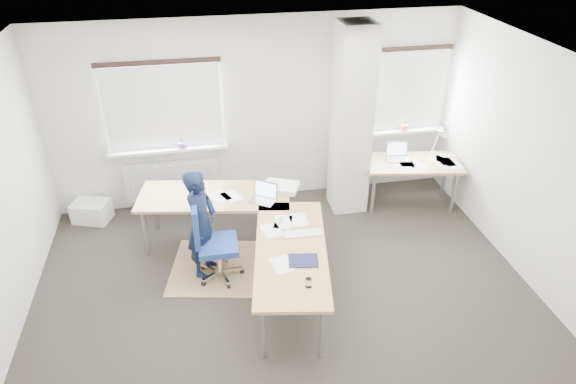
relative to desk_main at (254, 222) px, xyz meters
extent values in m
plane|color=black|center=(0.29, -0.73, -0.69)|extent=(6.00, 6.00, 0.00)
cube|color=#B9B4A8|center=(0.29, 1.77, 0.71)|extent=(6.00, 0.04, 2.80)
cube|color=#B9B4A8|center=(3.29, -0.73, 0.71)|extent=(0.04, 5.00, 2.80)
cube|color=white|center=(0.29, -0.73, 2.11)|extent=(6.00, 5.00, 0.04)
cube|color=#B9B4A8|center=(1.59, 1.22, 0.70)|extent=(0.50, 0.50, 2.78)
cube|color=white|center=(-1.01, 1.74, 0.91)|extent=(1.60, 0.04, 1.20)
cube|color=white|center=(-1.01, 1.70, 0.91)|extent=(1.60, 0.02, 1.20)
cube|color=white|center=(-1.01, 1.67, 0.29)|extent=(1.70, 0.20, 0.04)
cube|color=white|center=(2.59, 1.74, 0.91)|extent=(1.20, 0.04, 1.20)
cube|color=white|center=(2.59, 1.70, 0.91)|extent=(1.20, 0.02, 1.20)
cube|color=white|center=(2.59, 1.67, 0.29)|extent=(1.30, 0.20, 0.04)
cube|color=silver|center=(-1.01, 1.69, -0.24)|extent=(1.40, 0.10, 0.60)
cylinder|color=#703C84|center=(-0.81, 1.65, 0.35)|extent=(0.12, 0.12, 0.08)
imported|color=#346227|center=(-0.81, 1.65, 0.39)|extent=(0.09, 0.06, 0.17)
cylinder|color=#B36345|center=(2.59, 1.65, 0.35)|extent=(0.12, 0.12, 0.08)
imported|color=#346227|center=(2.59, 1.65, 0.39)|extent=(0.09, 0.07, 0.17)
cube|color=#998053|center=(-0.39, 0.04, -0.69)|extent=(1.56, 1.40, 0.01)
cube|color=white|center=(-2.22, 1.52, -0.54)|extent=(0.60, 0.50, 0.30)
cube|color=olive|center=(-0.44, 0.67, 0.02)|extent=(2.11, 1.14, 0.04)
cube|color=olive|center=(0.34, -0.68, 0.02)|extent=(1.14, 2.11, 0.04)
cylinder|color=#9B9CA1|center=(-1.38, 0.53, -0.35)|extent=(0.05, 0.05, 0.69)
cylinder|color=#9B9CA1|center=(-1.27, 1.12, -0.35)|extent=(0.05, 0.05, 0.69)
cylinder|color=#9B9CA1|center=(0.50, 0.81, -0.35)|extent=(0.05, 0.05, 0.69)
cylinder|color=#9B9CA1|center=(-0.12, -1.52, -0.35)|extent=(0.05, 0.05, 0.69)
cylinder|color=#9B9CA1|center=(0.48, -1.62, -0.35)|extent=(0.05, 0.05, 0.69)
cylinder|color=#9B9CA1|center=(0.79, 0.15, -0.35)|extent=(0.05, 0.05, 0.69)
cube|color=#B7B7BC|center=(0.17, 0.39, 0.05)|extent=(0.40, 0.38, 0.01)
cube|color=#B7B7BC|center=(0.23, 0.49, 0.16)|extent=(0.30, 0.22, 0.22)
cube|color=silver|center=(0.23, 0.49, 0.16)|extent=(0.26, 0.19, 0.19)
cube|color=white|center=(0.53, -0.43, 0.05)|extent=(0.44, 0.16, 0.02)
cube|color=#141537|center=(0.43, -0.92, 0.05)|extent=(0.35, 0.29, 0.01)
cube|color=white|center=(0.46, 0.65, 0.07)|extent=(0.54, 0.48, 0.07)
imported|color=white|center=(0.32, -0.14, 0.07)|extent=(0.09, 0.09, 0.07)
cylinder|color=silver|center=(0.39, -1.34, 0.09)|extent=(0.07, 0.07, 0.10)
cube|color=olive|center=(2.54, 1.07, 0.02)|extent=(1.50, 0.93, 0.04)
cylinder|color=#9B9CA1|center=(1.90, 0.92, -0.35)|extent=(0.05, 0.05, 0.69)
cylinder|color=#9B9CA1|center=(3.08, 0.72, -0.35)|extent=(0.05, 0.05, 0.69)
cylinder|color=#9B9CA1|center=(1.99, 1.42, -0.35)|extent=(0.05, 0.05, 0.69)
cylinder|color=#9B9CA1|center=(3.17, 1.21, -0.35)|extent=(0.05, 0.05, 0.69)
cube|color=#B7B7BC|center=(2.34, 1.19, 0.05)|extent=(0.35, 0.26, 0.01)
cube|color=#B7B7BC|center=(2.36, 1.31, 0.16)|extent=(0.33, 0.08, 0.22)
cube|color=silver|center=(2.36, 1.31, 0.16)|extent=(0.29, 0.06, 0.19)
cylinder|color=silver|center=(2.97, 1.29, 0.05)|extent=(0.10, 0.10, 0.02)
cylinder|color=silver|center=(2.97, 1.29, 0.24)|extent=(0.02, 0.16, 0.38)
cylinder|color=silver|center=(2.97, 1.17, 0.46)|extent=(0.02, 0.29, 0.13)
cone|color=silver|center=(2.97, 1.03, 0.44)|extent=(0.14, 0.16, 0.17)
cube|color=navy|center=(-0.46, -0.12, -0.22)|extent=(0.48, 0.48, 0.08)
cube|color=navy|center=(-0.70, -0.11, 0.14)|extent=(0.07, 0.42, 0.52)
cylinder|color=silver|center=(-0.46, -0.12, -0.41)|extent=(0.06, 0.06, 0.35)
cylinder|color=black|center=(-0.19, -0.12, -0.66)|extent=(0.06, 0.03, 0.06)
cylinder|color=black|center=(-0.37, 0.14, -0.66)|extent=(0.05, 0.07, 0.06)
cylinder|color=black|center=(-0.68, 0.05, -0.66)|extent=(0.07, 0.06, 0.06)
cylinder|color=black|center=(-0.68, -0.27, -0.66)|extent=(0.07, 0.06, 0.06)
cylinder|color=black|center=(-0.38, -0.37, -0.66)|extent=(0.05, 0.07, 0.06)
imported|color=black|center=(-0.63, 0.03, 0.03)|extent=(0.53, 0.62, 1.44)
camera|label=1|loc=(-0.57, -5.24, 3.56)|focal=32.00mm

